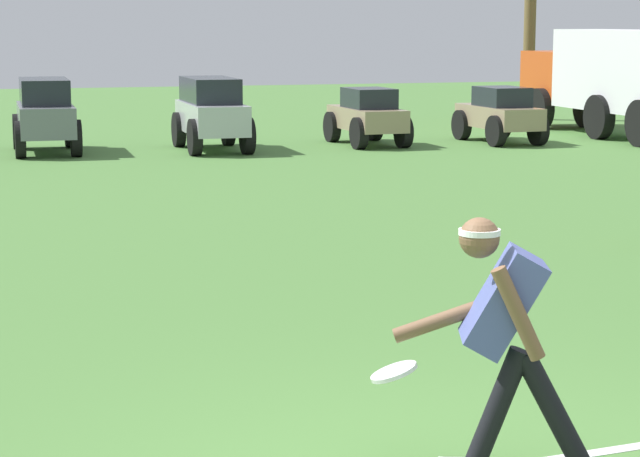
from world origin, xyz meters
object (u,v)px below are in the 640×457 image
at_px(parked_car_slot_f, 367,116).
at_px(parked_car_slot_g, 500,114).
at_px(parked_car_slot_d, 45,113).
at_px(parked_car_slot_e, 211,111).
at_px(frisbee_thrower, 505,333).
at_px(frisbee_in_flight, 394,372).
at_px(box_truck, 611,77).

bearing_deg(parked_car_slot_f, parked_car_slot_g, -6.19).
relative_size(parked_car_slot_d, parked_car_slot_e, 1.01).
xyz_separation_m(frisbee_thrower, parked_car_slot_d, (-1.10, 17.46, -0.07)).
height_order(frisbee_in_flight, parked_car_slot_g, parked_car_slot_g).
relative_size(parked_car_slot_d, box_truck, 0.41).
bearing_deg(box_truck, parked_car_slot_d, -179.53).
relative_size(frisbee_in_flight, parked_car_slot_g, 0.15).
bearing_deg(parked_car_slot_d, parked_car_slot_e, -8.05).
height_order(frisbee_thrower, parked_car_slot_d, frisbee_thrower).
distance_m(frisbee_thrower, parked_car_slot_e, 17.14).
bearing_deg(frisbee_thrower, parked_car_slot_f, 73.80).
height_order(frisbee_thrower, parked_car_slot_f, frisbee_thrower).
bearing_deg(frisbee_thrower, parked_car_slot_g, 65.64).
height_order(parked_car_slot_f, box_truck, box_truck).
bearing_deg(parked_car_slot_e, frisbee_thrower, -96.33).
height_order(frisbee_in_flight, box_truck, box_truck).
bearing_deg(box_truck, parked_car_slot_g, -166.63).
relative_size(parked_car_slot_e, parked_car_slot_f, 1.08).
bearing_deg(frisbee_thrower, box_truck, 59.23).
distance_m(parked_car_slot_e, parked_car_slot_g, 5.76).
xyz_separation_m(frisbee_in_flight, parked_car_slot_g, (8.12, 16.52, 0.05)).
relative_size(frisbee_thrower, frisbee_in_flight, 4.19).
distance_m(parked_car_slot_d, parked_car_slot_g, 8.76).
bearing_deg(box_truck, parked_car_slot_f, -176.03).
relative_size(frisbee_in_flight, parked_car_slot_d, 0.14).
distance_m(frisbee_in_flight, parked_car_slot_g, 18.41).
height_order(parked_car_slot_d, box_truck, box_truck).
distance_m(frisbee_thrower, parked_car_slot_g, 18.54).
relative_size(parked_car_slot_f, parked_car_slot_g, 1.00).
distance_m(frisbee_thrower, frisbee_in_flight, 0.66).
distance_m(frisbee_in_flight, parked_car_slot_e, 16.84).
height_order(parked_car_slot_e, parked_car_slot_g, parked_car_slot_e).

